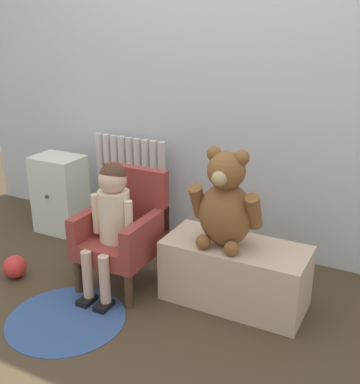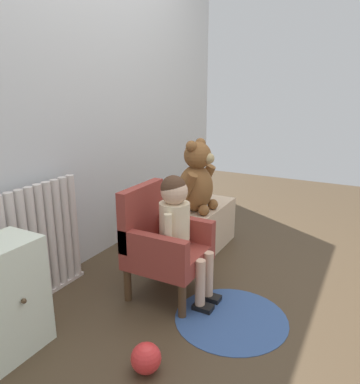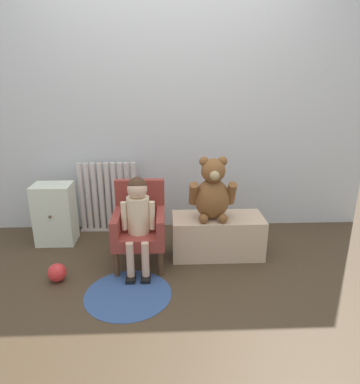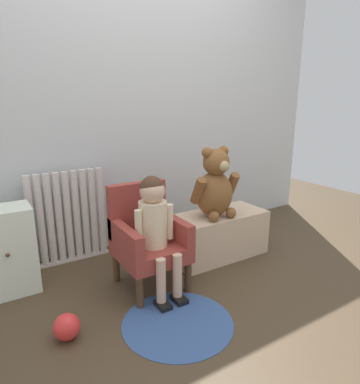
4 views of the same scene
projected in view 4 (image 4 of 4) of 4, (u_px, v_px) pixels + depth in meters
name	position (u px, v px, depth m)	size (l,w,h in m)	color
ground_plane	(220.00, 305.00, 2.00)	(6.00, 6.00, 0.00)	#453523
back_wall	(130.00, 94.00, 2.64)	(3.80, 0.05, 2.40)	silver
radiator	(68.00, 218.00, 2.47)	(0.56, 0.05, 0.68)	silver
small_dresser	(6.00, 251.00, 2.07)	(0.33, 0.27, 0.54)	silver
child_armchair	(147.00, 237.00, 2.16)	(0.39, 0.42, 0.65)	brown
child_figure	(155.00, 219.00, 2.03)	(0.25, 0.35, 0.73)	beige
low_bench	(217.00, 235.00, 2.59)	(0.74, 0.34, 0.34)	#CDAF90
large_teddy_bear	(215.00, 186.00, 2.44)	(0.37, 0.26, 0.51)	brown
floor_rug	(178.00, 323.00, 1.84)	(0.60, 0.60, 0.01)	#345085
toy_ball	(67.00, 327.00, 1.70)	(0.13, 0.13, 0.13)	red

